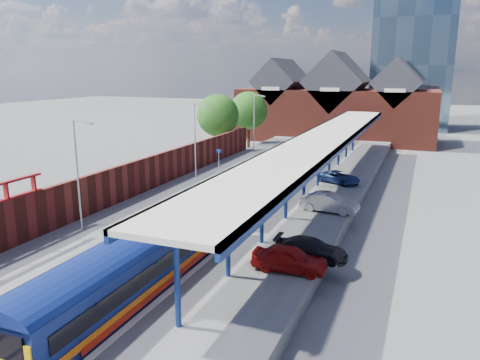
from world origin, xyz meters
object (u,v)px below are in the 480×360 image
at_px(lamp_post_c, 196,136).
at_px(parked_car_red, 290,259).
at_px(lamp_post_b, 79,168).
at_px(parked_car_dark, 311,249).
at_px(relay_cabinet, 99,333).
at_px(parked_car_blue, 339,177).
at_px(parked_car_silver, 330,203).
at_px(train, 287,165).
at_px(platform_sign, 219,157).
at_px(lamp_post_d, 255,119).

bearing_deg(lamp_post_c, parked_car_red, -50.96).
bearing_deg(lamp_post_b, parked_car_dark, 2.52).
xyz_separation_m(lamp_post_b, parked_car_dark, (14.64, 0.64, -3.42)).
relative_size(lamp_post_c, relay_cabinet, 7.00).
distance_m(lamp_post_c, parked_car_blue, 13.60).
bearing_deg(parked_car_silver, parked_car_red, -173.02).
xyz_separation_m(train, lamp_post_b, (-7.86, -19.49, 2.87)).
distance_m(lamp_post_b, parked_car_silver, 17.19).
bearing_deg(parked_car_silver, parked_car_dark, -168.75).
relative_size(lamp_post_c, parked_car_silver, 1.70).
bearing_deg(platform_sign, parked_car_blue, 3.08).
bearing_deg(relay_cabinet, parked_car_blue, 80.70).
height_order(parked_car_red, parked_car_silver, parked_car_silver).
bearing_deg(platform_sign, parked_car_red, -56.73).
xyz_separation_m(parked_car_dark, relay_cabinet, (-6.47, -9.56, -1.07)).
xyz_separation_m(lamp_post_c, platform_sign, (1.36, 2.00, -2.30)).
bearing_deg(train, lamp_post_b, -111.96).
bearing_deg(parked_car_red, train, 14.78).
xyz_separation_m(train, parked_car_silver, (6.00, -9.87, -0.44)).
xyz_separation_m(lamp_post_c, parked_car_dark, (14.64, -15.36, -3.42)).
relative_size(lamp_post_d, parked_car_red, 1.82).
distance_m(train, relay_cabinet, 28.45).
relative_size(parked_car_silver, parked_car_blue, 1.05).
xyz_separation_m(train, parked_car_blue, (5.04, -0.86, -0.57)).
xyz_separation_m(lamp_post_c, parked_car_blue, (12.89, 2.62, -3.44)).
height_order(train, parked_car_blue, train).
distance_m(lamp_post_c, parked_car_dark, 21.49).
height_order(train, lamp_post_c, lamp_post_c).
bearing_deg(train, relay_cabinet, -89.36).
bearing_deg(lamp_post_c, relay_cabinet, -71.84).
height_order(platform_sign, parked_car_silver, platform_sign).
xyz_separation_m(lamp_post_b, parked_car_silver, (13.86, 9.62, -3.31)).
distance_m(parked_car_red, relay_cabinet, 9.69).
xyz_separation_m(lamp_post_d, parked_car_silver, (13.86, -22.38, -3.31)).
xyz_separation_m(lamp_post_c, relay_cabinet, (8.17, -24.92, -4.49)).
relative_size(train, lamp_post_d, 9.42).
bearing_deg(train, parked_car_blue, -9.74).
distance_m(train, parked_car_blue, 5.14).
relative_size(lamp_post_b, lamp_post_c, 1.00).
distance_m(lamp_post_d, parked_car_silver, 26.53).
xyz_separation_m(train, lamp_post_d, (-7.86, 12.51, 2.87)).
distance_m(train, parked_car_silver, 11.56).
xyz_separation_m(lamp_post_d, parked_car_dark, (14.64, -31.36, -3.42)).
bearing_deg(lamp_post_d, train, -57.88).
height_order(lamp_post_b, lamp_post_c, same).
height_order(lamp_post_d, platform_sign, lamp_post_d).
relative_size(parked_car_silver, relay_cabinet, 4.13).
bearing_deg(lamp_post_d, parked_car_red, -67.18).
height_order(parked_car_red, parked_car_dark, parked_car_red).
xyz_separation_m(lamp_post_d, relay_cabinet, (8.17, -40.92, -4.49)).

